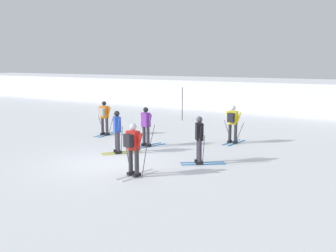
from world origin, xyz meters
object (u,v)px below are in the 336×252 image
Objects in this scene: skier_yellow at (233,122)px; trail_marker_pole at (182,104)px; skier_purple at (146,126)px; skier_blue at (117,131)px; skier_red at (133,147)px; skier_black at (199,139)px; skier_orange at (104,116)px.

trail_marker_pole is (-5.35, 4.74, 0.09)m from skier_yellow.
skier_purple and skier_blue have the same top height.
trail_marker_pole is at bearing 138.43° from skier_yellow.
skier_purple and skier_yellow have the same top height.
skier_yellow is (2.91, 2.56, 0.04)m from skier_purple.
skier_purple is 1.00× the size of skier_red.
skier_red and skier_black have the same top height.
skier_orange is (-5.43, 4.72, -0.00)m from skier_red.
skier_red is 2.68m from skier_black.
skier_black is 1.00× the size of skier_yellow.
skier_black is (3.25, -1.30, 0.00)m from skier_purple.
skier_blue is 3.23m from skier_red.
skier_purple is at bearing 158.22° from skier_black.
skier_black is 10.32m from trail_marker_pole.
skier_blue is at bearing -174.72° from skier_black.
skier_black and skier_yellow have the same top height.
skier_red is 1.00× the size of skier_black.
skier_purple is 3.38m from skier_orange.
skier_red is 1.00× the size of skier_orange.
skier_orange is at bearing 160.82° from skier_black.
skier_yellow is (-0.35, 3.86, 0.04)m from skier_black.
skier_orange is at bearing -97.15° from trail_marker_pole.
skier_blue and skier_red have the same top height.
skier_red is at bearing -59.82° from skier_purple.
skier_purple is 1.64m from skier_blue.
skier_black is (1.06, 2.46, -0.04)m from skier_red.
skier_blue is at bearing -40.64° from skier_orange.
skier_purple is at bearing -16.48° from skier_orange.
skier_yellow is (0.72, 6.32, -0.00)m from skier_red.
skier_yellow is 0.82× the size of trail_marker_pole.
skier_red is at bearing -67.30° from trail_marker_pole.
skier_black is 0.82× the size of trail_marker_pole.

